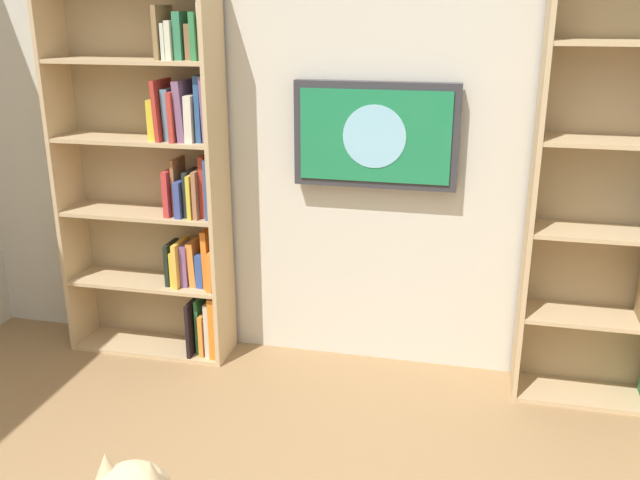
# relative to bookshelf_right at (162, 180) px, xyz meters

# --- Properties ---
(wall_back) EXTENTS (4.52, 0.06, 2.70)m
(wall_back) POSITION_rel_bookshelf_right_xyz_m (-1.07, -0.17, 0.39)
(wall_back) COLOR beige
(wall_back) RESTS_ON ground
(bookshelf_right) EXTENTS (0.88, 0.28, 1.96)m
(bookshelf_right) POSITION_rel_bookshelf_right_xyz_m (0.00, 0.00, 0.00)
(bookshelf_right) COLOR tan
(bookshelf_right) RESTS_ON ground
(wall_mounted_tv) EXTENTS (0.80, 0.07, 0.51)m
(wall_mounted_tv) POSITION_rel_bookshelf_right_xyz_m (-1.10, -0.08, 0.26)
(wall_mounted_tv) COLOR #333338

